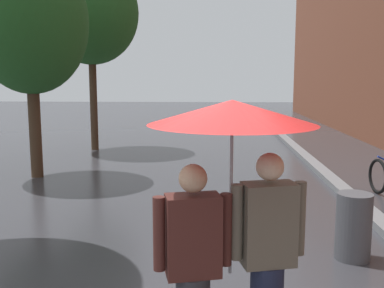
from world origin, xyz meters
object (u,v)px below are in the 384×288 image
Objects in this scene: street_tree_1 at (29,22)px; street_tree_2 at (91,13)px; couple_under_umbrella at (232,188)px; litter_bin at (353,226)px.

street_tree_2 is at bearing 86.43° from street_tree_1.
street_tree_1 reaches higher than couple_under_umbrella.
street_tree_2 is at bearing 123.72° from litter_bin.
street_tree_1 is at bearing -93.57° from street_tree_2.
couple_under_umbrella is (4.03, -10.72, -2.81)m from street_tree_2.
street_tree_2 is 2.78× the size of couple_under_umbrella.
litter_bin is at bearing 54.40° from couple_under_umbrella.
street_tree_1 is 8.20m from couple_under_umbrella.
street_tree_1 is 2.43× the size of couple_under_umbrella.
street_tree_2 reaches higher than couple_under_umbrella.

